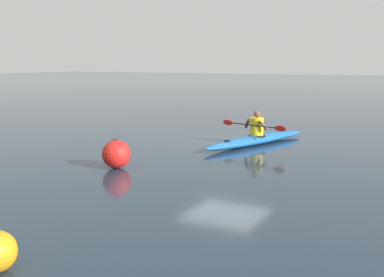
# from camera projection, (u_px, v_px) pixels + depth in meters

# --- Properties ---
(ground_plane) EXTENTS (160.00, 160.00, 0.00)m
(ground_plane) POSITION_uv_depth(u_px,v_px,m) (226.00, 140.00, 15.31)
(ground_plane) COLOR #1E2D3D
(kayak) EXTENTS (1.85, 4.64, 0.29)m
(kayak) POSITION_uv_depth(u_px,v_px,m) (257.00, 140.00, 14.49)
(kayak) COLOR #1959A5
(kayak) RESTS_ON ground
(kayaker) EXTENTS (2.28, 0.74, 0.75)m
(kayaker) POSITION_uv_depth(u_px,v_px,m) (256.00, 125.00, 14.39)
(kayaker) COLOR yellow
(kayaker) RESTS_ON kayak
(mooring_buoy_red_near) EXTENTS (0.67, 0.67, 0.71)m
(mooring_buoy_red_near) POSITION_uv_depth(u_px,v_px,m) (116.00, 154.00, 11.20)
(mooring_buoy_red_near) COLOR red
(mooring_buoy_red_near) RESTS_ON ground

